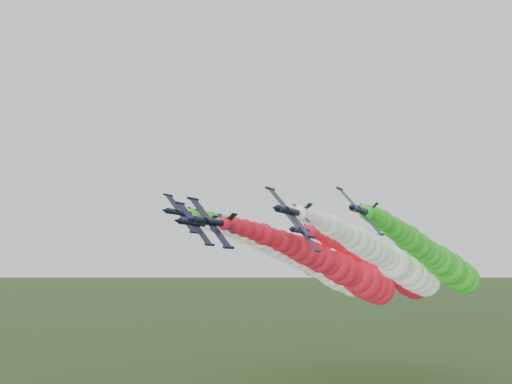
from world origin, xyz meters
TOP-DOWN VIEW (x-y plane):
  - jet_lead at (4.49, 39.54)m, footprint 17.16×76.14m
  - jet_inner_left at (-5.61, 47.04)m, footprint 16.80×75.78m
  - jet_inner_right at (14.90, 44.39)m, footprint 16.76×75.75m
  - jet_outer_left at (-12.95, 54.32)m, footprint 16.85×75.83m
  - jet_outer_right at (23.58, 52.74)m, footprint 16.94×75.93m
  - jet_trail at (8.96, 63.89)m, footprint 17.16×76.15m

SIDE VIEW (x-z plane):
  - jet_lead at x=4.49m, z-range 16.54..37.65m
  - jet_trail at x=8.96m, z-range 16.74..37.86m
  - jet_inner_left at x=-5.61m, z-range 18.16..38.91m
  - jet_inner_right at x=14.90m, z-range 18.75..39.47m
  - jet_outer_right at x=23.58m, z-range 19.24..40.14m
  - jet_outer_left at x=-12.95m, z-range 20.57..41.38m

